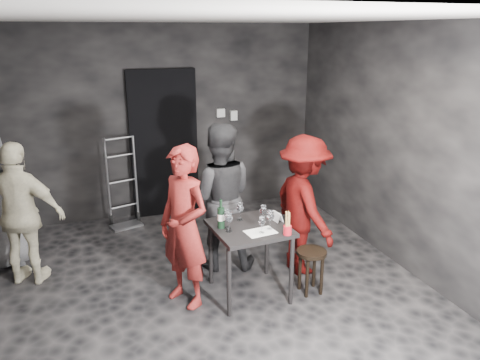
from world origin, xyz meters
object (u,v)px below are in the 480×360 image
object	(u,v)px
tasting_table	(250,235)
wine_bottle	(221,217)
woman_black	(219,189)
breadstick_cup	(288,224)
stool	(311,260)
man_maroon	(304,203)
bystander_cream	(22,212)
server_red	(184,222)
hand_truck	(125,209)

from	to	relation	value
tasting_table	wine_bottle	size ratio (longest dim) A/B	2.57
woman_black	breadstick_cup	bearing A→B (deg)	126.53
stool	wine_bottle	xyz separation A→B (m)	(-0.88, 0.24, 0.50)
tasting_table	man_maroon	distance (m)	0.80
woman_black	bystander_cream	xyz separation A→B (m)	(-2.04, 0.32, -0.13)
stool	server_red	xyz separation A→B (m)	(-1.25, 0.25, 0.50)
hand_truck	bystander_cream	bearing A→B (deg)	-148.97
stool	wine_bottle	bearing A→B (deg)	164.83
tasting_table	bystander_cream	xyz separation A→B (m)	(-2.16, 1.00, 0.14)
bystander_cream	man_maroon	bearing A→B (deg)	-171.30
server_red	man_maroon	distance (m)	1.39
tasting_table	man_maroon	bearing A→B (deg)	21.10
man_maroon	hand_truck	bearing A→B (deg)	37.16
bystander_cream	wine_bottle	xyz separation A→B (m)	(1.88, -0.95, 0.07)
hand_truck	server_red	xyz separation A→B (m)	(0.38, -2.18, 0.63)
woman_black	wine_bottle	size ratio (longest dim) A/B	6.33
hand_truck	stool	size ratio (longest dim) A/B	2.65
stool	hand_truck	bearing A→B (deg)	123.88
tasting_table	wine_bottle	xyz separation A→B (m)	(-0.28, 0.06, 0.21)
hand_truck	breadstick_cup	size ratio (longest dim) A/B	4.98
stool	bystander_cream	world-z (taller)	bystander_cream
server_red	man_maroon	world-z (taller)	server_red
tasting_table	woman_black	size ratio (longest dim) A/B	0.41
man_maroon	bystander_cream	xyz separation A→B (m)	(-2.89, 0.72, -0.01)
hand_truck	woman_black	bearing A→B (deg)	-76.41
breadstick_cup	bystander_cream	bearing A→B (deg)	151.73
tasting_table	bystander_cream	world-z (taller)	bystander_cream
tasting_table	breadstick_cup	bearing A→B (deg)	-48.05
stool	bystander_cream	size ratio (longest dim) A/B	0.30
tasting_table	server_red	world-z (taller)	server_red
hand_truck	tasting_table	xyz separation A→B (m)	(1.03, -2.25, 0.43)
hand_truck	server_red	bearing A→B (deg)	-96.88
server_red	wine_bottle	bearing A→B (deg)	57.82
woman_black	hand_truck	bearing A→B (deg)	-44.13
hand_truck	stool	xyz separation A→B (m)	(1.63, -2.43, 0.14)
breadstick_cup	stool	bearing A→B (deg)	19.41
server_red	bystander_cream	bearing A→B (deg)	-152.59
man_maroon	wine_bottle	size ratio (longest dim) A/B	5.50
tasting_table	stool	distance (m)	0.70
tasting_table	woman_black	world-z (taller)	woman_black
woman_black	man_maroon	bearing A→B (deg)	169.65
tasting_table	woman_black	xyz separation A→B (m)	(-0.11, 0.69, 0.27)
stool	woman_black	size ratio (longest dim) A/B	0.25
man_maroon	bystander_cream	bearing A→B (deg)	71.35
tasting_table	woman_black	bearing A→B (deg)	99.13
hand_truck	woman_black	size ratio (longest dim) A/B	0.67
woman_black	wine_bottle	xyz separation A→B (m)	(-0.17, -0.63, -0.06)
server_red	woman_black	xyz separation A→B (m)	(0.53, 0.62, 0.07)
bystander_cream	breadstick_cup	bearing A→B (deg)	174.48
tasting_table	server_red	bearing A→B (deg)	174.09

